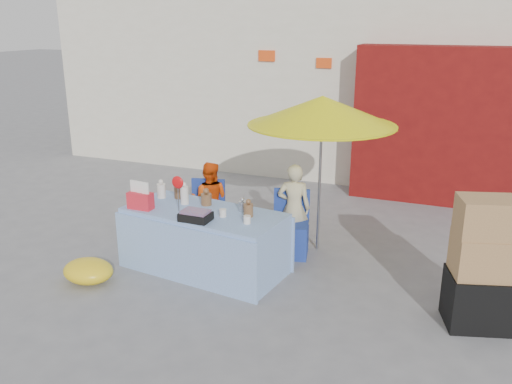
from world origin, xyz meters
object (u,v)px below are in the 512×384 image
at_px(market_table, 204,240).
at_px(vendor_beige, 294,208).
at_px(vendor_orange, 210,200).
at_px(umbrella, 322,111).
at_px(box_stack, 482,268).
at_px(chair_right, 290,236).
at_px(chair_left, 206,223).

relative_size(market_table, vendor_beige, 1.76).
height_order(vendor_orange, umbrella, umbrella).
bearing_deg(box_stack, umbrella, 148.49).
bearing_deg(chair_right, box_stack, -35.43).
bearing_deg(box_stack, market_table, 177.85).
height_order(market_table, umbrella, umbrella).
bearing_deg(umbrella, box_stack, -31.51).
bearing_deg(umbrella, vendor_orange, -174.47).
distance_m(chair_left, box_stack, 3.73).
xyz_separation_m(market_table, umbrella, (1.14, 1.12, 1.49)).
distance_m(market_table, chair_left, 0.95).
distance_m(chair_right, box_stack, 2.55).
xyz_separation_m(vendor_beige, box_stack, (2.33, -1.09, 0.03)).
relative_size(vendor_beige, box_stack, 0.88).
bearing_deg(box_stack, chair_right, 157.65).
bearing_deg(umbrella, chair_left, -169.62).
height_order(market_table, vendor_orange, market_table).
height_order(vendor_beige, box_stack, box_stack).
xyz_separation_m(chair_left, umbrella, (1.55, 0.28, 1.64)).
height_order(market_table, chair_left, market_table).
bearing_deg(market_table, chair_right, 52.54).
relative_size(chair_right, vendor_beige, 0.70).
relative_size(chair_left, vendor_beige, 0.70).
bearing_deg(market_table, vendor_beige, 56.66).
xyz_separation_m(market_table, vendor_beige, (0.84, 0.97, 0.21)).
relative_size(vendor_orange, vendor_beige, 0.92).
xyz_separation_m(chair_left, vendor_orange, (0.00, 0.13, 0.30)).
bearing_deg(umbrella, vendor_beige, -153.43).
bearing_deg(box_stack, vendor_beige, 154.84).
xyz_separation_m(chair_right, umbrella, (0.30, 0.28, 1.64)).
bearing_deg(chair_left, chair_right, -13.08).
distance_m(chair_right, vendor_beige, 0.37).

